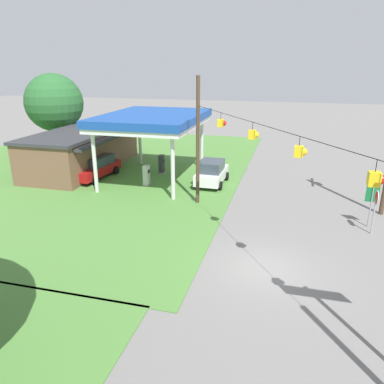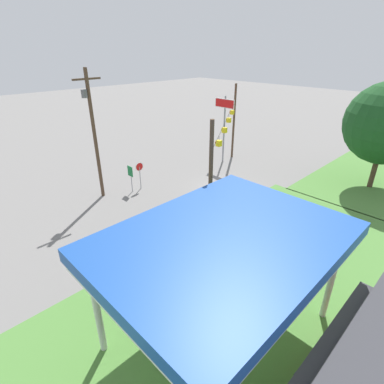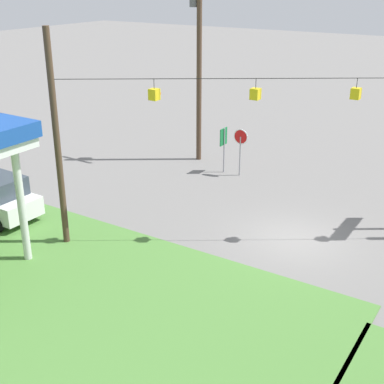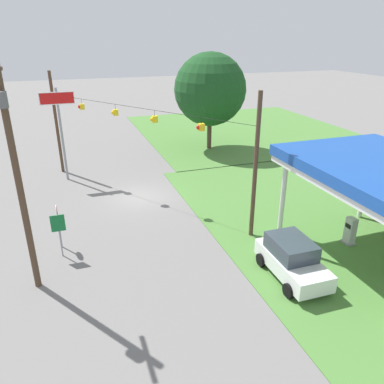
{
  "view_description": "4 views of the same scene",
  "coord_description": "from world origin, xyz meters",
  "px_view_note": "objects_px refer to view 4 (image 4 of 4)",
  "views": [
    {
      "loc": [
        -15.32,
        -0.67,
        8.85
      ],
      "look_at": [
        3.15,
        4.23,
        2.28
      ],
      "focal_mm": 35.0,
      "sensor_mm": 36.0,
      "label": 1
    },
    {
      "loc": [
        19.41,
        15.51,
        11.59
      ],
      "look_at": [
        5.15,
        1.11,
        1.8
      ],
      "focal_mm": 28.0,
      "sensor_mm": 36.0,
      "label": 2
    },
    {
      "loc": [
        -6.77,
        18.18,
        9.77
      ],
      "look_at": [
        3.31,
        2.37,
        2.14
      ],
      "focal_mm": 50.0,
      "sensor_mm": 36.0,
      "label": 3
    },
    {
      "loc": [
        24.33,
        -4.42,
        10.76
      ],
      "look_at": [
        5.83,
        1.97,
        2.47
      ],
      "focal_mm": 35.0,
      "sensor_mm": 36.0,
      "label": 4
    }
  ],
  "objects_px": {
    "fuel_pump_near": "(350,232)",
    "utility_pole_main": "(16,168)",
    "route_sign": "(58,227)",
    "tree_west_verge": "(210,90)",
    "stop_sign_roadside": "(58,217)",
    "stop_sign_overhead": "(59,116)",
    "car_at_pumps_front": "(292,259)"
  },
  "relations": [
    {
      "from": "stop_sign_overhead",
      "to": "tree_west_verge",
      "type": "xyz_separation_m",
      "value": [
        -4.5,
        13.92,
        0.75
      ]
    },
    {
      "from": "route_sign",
      "to": "utility_pole_main",
      "type": "distance_m",
      "value": 4.78
    },
    {
      "from": "stop_sign_roadside",
      "to": "route_sign",
      "type": "distance_m",
      "value": 0.98
    },
    {
      "from": "utility_pole_main",
      "to": "tree_west_verge",
      "type": "relative_size",
      "value": 1.11
    },
    {
      "from": "stop_sign_overhead",
      "to": "tree_west_verge",
      "type": "bearing_deg",
      "value": 107.92
    },
    {
      "from": "utility_pole_main",
      "to": "stop_sign_overhead",
      "type": "bearing_deg",
      "value": 172.63
    },
    {
      "from": "fuel_pump_near",
      "to": "stop_sign_roadside",
      "type": "distance_m",
      "value": 15.84
    },
    {
      "from": "fuel_pump_near",
      "to": "car_at_pumps_front",
      "type": "xyz_separation_m",
      "value": [
        1.54,
        -4.72,
        0.21
      ]
    },
    {
      "from": "fuel_pump_near",
      "to": "route_sign",
      "type": "bearing_deg",
      "value": -104.39
    },
    {
      "from": "stop_sign_overhead",
      "to": "tree_west_verge",
      "type": "height_order",
      "value": "tree_west_verge"
    },
    {
      "from": "car_at_pumps_front",
      "to": "tree_west_verge",
      "type": "height_order",
      "value": "tree_west_verge"
    },
    {
      "from": "car_at_pumps_front",
      "to": "utility_pole_main",
      "type": "distance_m",
      "value": 12.79
    },
    {
      "from": "fuel_pump_near",
      "to": "car_at_pumps_front",
      "type": "distance_m",
      "value": 4.97
    },
    {
      "from": "car_at_pumps_front",
      "to": "stop_sign_roadside",
      "type": "distance_m",
      "value": 12.17
    },
    {
      "from": "fuel_pump_near",
      "to": "car_at_pumps_front",
      "type": "bearing_deg",
      "value": -71.88
    },
    {
      "from": "car_at_pumps_front",
      "to": "route_sign",
      "type": "relative_size",
      "value": 1.73
    },
    {
      "from": "fuel_pump_near",
      "to": "stop_sign_roadside",
      "type": "bearing_deg",
      "value": -107.82
    },
    {
      "from": "stop_sign_roadside",
      "to": "utility_pole_main",
      "type": "relative_size",
      "value": 0.24
    },
    {
      "from": "car_at_pumps_front",
      "to": "fuel_pump_near",
      "type": "bearing_deg",
      "value": 109.03
    },
    {
      "from": "route_sign",
      "to": "tree_west_verge",
      "type": "height_order",
      "value": "tree_west_verge"
    },
    {
      "from": "stop_sign_overhead",
      "to": "tree_west_verge",
      "type": "distance_m",
      "value": 14.65
    },
    {
      "from": "fuel_pump_near",
      "to": "stop_sign_roadside",
      "type": "height_order",
      "value": "stop_sign_roadside"
    },
    {
      "from": "route_sign",
      "to": "stop_sign_overhead",
      "type": "bearing_deg",
      "value": 176.71
    },
    {
      "from": "tree_west_verge",
      "to": "fuel_pump_near",
      "type": "bearing_deg",
      "value": 1.24
    },
    {
      "from": "car_at_pumps_front",
      "to": "stop_sign_roadside",
      "type": "height_order",
      "value": "stop_sign_roadside"
    },
    {
      "from": "route_sign",
      "to": "utility_pole_main",
      "type": "xyz_separation_m",
      "value": [
        2.28,
        -1.13,
        4.05
      ]
    },
    {
      "from": "stop_sign_overhead",
      "to": "utility_pole_main",
      "type": "distance_m",
      "value": 14.06
    },
    {
      "from": "stop_sign_overhead",
      "to": "route_sign",
      "type": "bearing_deg",
      "value": -3.29
    },
    {
      "from": "stop_sign_roadside",
      "to": "tree_west_verge",
      "type": "distance_m",
      "value": 21.45
    },
    {
      "from": "fuel_pump_near",
      "to": "car_at_pumps_front",
      "type": "height_order",
      "value": "car_at_pumps_front"
    },
    {
      "from": "fuel_pump_near",
      "to": "car_at_pumps_front",
      "type": "relative_size",
      "value": 0.38
    },
    {
      "from": "fuel_pump_near",
      "to": "utility_pole_main",
      "type": "relative_size",
      "value": 0.15
    }
  ]
}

